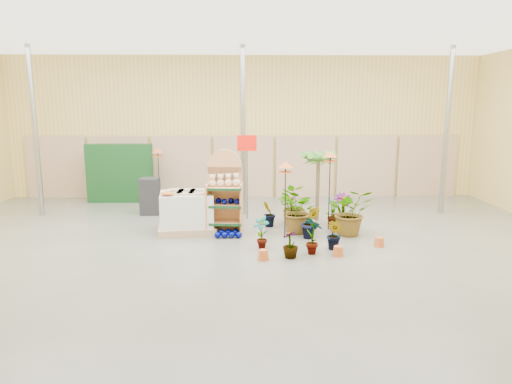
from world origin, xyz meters
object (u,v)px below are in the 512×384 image
pallet_stack (187,212)px  bird_table_front (286,167)px  potted_plant_2 (299,211)px  display_shelf (225,195)px

pallet_stack → bird_table_front: 2.62m
bird_table_front → potted_plant_2: size_ratio=1.62×
display_shelf → bird_table_front: (1.37, -0.53, 0.73)m
pallet_stack → potted_plant_2: potted_plant_2 is taller
display_shelf → bird_table_front: size_ratio=1.12×
potted_plant_2 → bird_table_front: bearing=-132.2°
display_shelf → pallet_stack: (-0.91, 0.07, -0.42)m
bird_table_front → potted_plant_2: (0.35, 0.39, -1.08)m
display_shelf → potted_plant_2: size_ratio=1.82×
bird_table_front → potted_plant_2: bearing=47.8°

